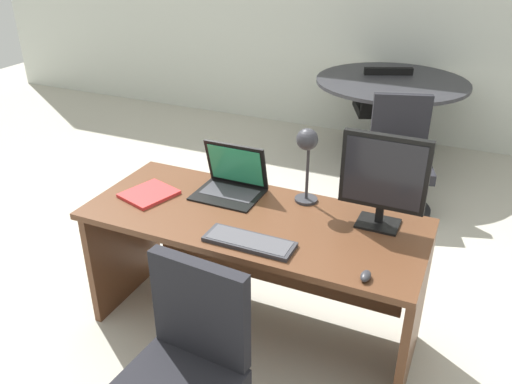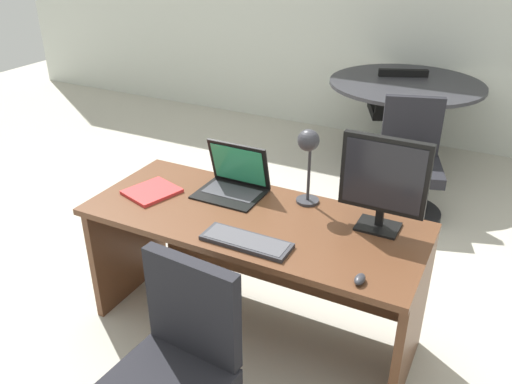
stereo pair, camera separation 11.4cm
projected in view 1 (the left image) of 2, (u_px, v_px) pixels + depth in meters
ground at (332, 210)px, 4.16m from camera, size 12.00×12.00×0.00m
desk at (257, 247)px, 2.75m from camera, size 1.71×0.71×0.73m
monitor at (384, 176)px, 2.42m from camera, size 0.40×0.16×0.46m
laptop at (233, 178)px, 2.82m from camera, size 0.35×0.28×0.27m
keyboard at (249, 242)px, 2.38m from camera, size 0.42×0.15×0.02m
mouse at (366, 276)px, 2.14m from camera, size 0.04×0.08×0.03m
desk_lamp at (307, 149)px, 2.60m from camera, size 0.12×0.14×0.41m
book at (149, 194)px, 2.80m from camera, size 0.30×0.31×0.02m
meeting_table at (390, 101)px, 4.70m from camera, size 1.34×1.34×0.79m
meeting_chair_near at (380, 115)px, 5.13m from camera, size 0.60×0.62×0.85m
meeting_chair_far at (398, 167)px, 4.04m from camera, size 0.58×0.59×0.88m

